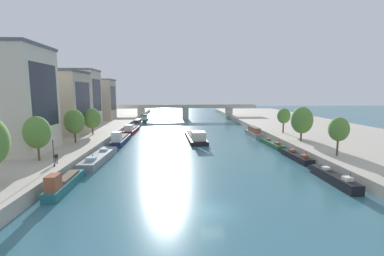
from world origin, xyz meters
The scene contains 28 objects.
ground_plane centered at (0.00, 0.00, 0.00)m, with size 400.00×400.00×0.00m, color #386B7A.
quay_left centered at (-38.09, 55.00, 0.87)m, with size 36.00×170.00×1.74m, color #B7AD9E.
quay_right centered at (38.09, 55.00, 0.87)m, with size 36.00×170.00×1.74m, color #B7AD9E.
barge_midriver centered at (1.06, 42.07, 0.87)m, with size 5.23×20.65×3.01m.
wake_behind_barge centered at (0.17, 29.01, 0.01)m, with size 5.59×6.04×0.03m.
moored_boat_left_gap_after centered at (-18.30, 7.28, 0.89)m, with size 1.93×10.84×2.95m.
moored_boat_left_midway centered at (-17.93, 21.56, 0.66)m, with size 3.25×15.12×2.37m.
moored_boat_left_second centered at (-17.60, 38.53, 0.99)m, with size 2.66×14.20×3.39m.
moored_boat_left_downstream centered at (-17.80, 55.56, 0.89)m, with size 3.07×14.55×2.92m.
moored_boat_left_lone centered at (-17.88, 70.54, 1.09)m, with size 2.02×11.97×2.58m.
moored_boat_left_near centered at (-17.61, 86.45, 1.11)m, with size 3.08×15.95×2.65m.
moored_boat_right_far centered at (17.93, 8.02, 0.69)m, with size 1.85×10.81×2.42m.
moored_boat_right_midway centered at (18.41, 20.82, 0.58)m, with size 2.34×10.39×2.19m.
moored_boat_right_downstream centered at (18.17, 33.24, 0.54)m, with size 2.33×11.84×2.11m.
moored_boat_right_near centered at (17.65, 46.50, 1.15)m, with size 2.20×11.51×2.75m.
tree_left_second centered at (-25.52, 15.67, 6.26)m, with size 3.99×3.99×7.04m.
tree_left_midway centered at (-25.36, 30.45, 6.27)m, with size 4.03×4.03×7.15m.
tree_left_by_lamp centered at (-25.10, 41.47, 5.83)m, with size 4.24×4.24×6.66m.
tree_right_far centered at (23.30, 16.15, 6.29)m, with size 3.31×3.31×6.59m.
tree_right_by_lamp centered at (23.35, 29.64, 6.37)m, with size 4.60×4.60×7.54m.
tree_right_distant centered at (24.13, 41.58, 6.18)m, with size 3.37×3.37×6.46m.
lamppost_left_bank centered at (-21.63, 12.12, 4.10)m, with size 0.28×0.28×4.28m.
building_left_middle centered at (-34.67, 22.35, 11.23)m, with size 15.69×12.02×18.95m.
building_left_tall centered at (-34.67, 42.68, 9.73)m, with size 14.95×12.67×15.95m.
building_left_corner centered at (-34.67, 61.58, 10.62)m, with size 10.68×11.17×17.73m.
building_left_far_end centered at (-34.67, 78.02, 9.46)m, with size 13.38×9.85×15.40m.
bridge_far centered at (0.00, 95.56, 4.22)m, with size 64.18×4.40×6.55m.
person_on_quay centered at (-22.08, 13.90, 2.67)m, with size 0.46×0.35×1.62m.
Camera 1 is at (-3.66, -26.77, 12.64)m, focal length 25.07 mm.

